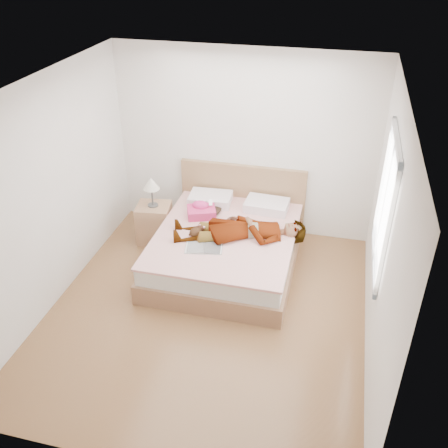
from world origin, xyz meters
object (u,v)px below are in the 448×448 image
phone (211,203)px  towel (201,210)px  bed (227,244)px  coffee_mug (213,236)px  woman (241,226)px  nightstand (154,220)px  magazine (204,247)px  plush_toy (196,232)px

phone → towel: size_ratio=0.21×
bed → coffee_mug: bed is taller
woman → nightstand: size_ratio=1.73×
bed → magazine: size_ratio=4.19×
woman → coffee_mug: 0.38m
woman → magazine: 0.56m
magazine → plush_toy: bearing=125.0°
plush_toy → nightstand: nightstand is taller
woman → plush_toy: (-0.53, -0.18, -0.05)m
bed → nightstand: 1.16m
magazine → plush_toy: (-0.16, 0.23, 0.06)m
bed → plush_toy: 0.52m
bed → phone: bearing=133.8°
plush_toy → coffee_mug: bearing=-5.3°
magazine → nightstand: 1.23m
nightstand → phone: bearing=3.1°
magazine → coffee_mug: bearing=75.6°
magazine → coffee_mug: coffee_mug is taller
towel → phone: bearing=30.1°
phone → plush_toy: bearing=-108.4°
magazine → nightstand: nightstand is taller
bed → towel: bed is taller
woman → coffee_mug: size_ratio=14.26×
woman → towel: woman is taller
woman → bed: 0.41m
phone → coffee_mug: (0.19, -0.59, -0.13)m
phone → towel: bearing=-165.6°
bed → plush_toy: size_ratio=8.39×
woman → nightstand: nightstand is taller
towel → plush_toy: size_ratio=1.81×
nightstand → woman: bearing=-15.2°
coffee_mug → nightstand: size_ratio=0.12×
woman → coffee_mug: (-0.31, -0.19, -0.07)m
phone → nightstand: 0.89m
woman → magazine: size_ratio=3.41×
phone → nightstand: nightstand is taller
magazine → towel: bearing=108.5°
magazine → nightstand: size_ratio=0.51×
woman → coffee_mug: bearing=-73.7°
magazine → phone: bearing=99.4°
towel → coffee_mug: bearing=-60.3°
phone → bed: bearing=-61.8°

